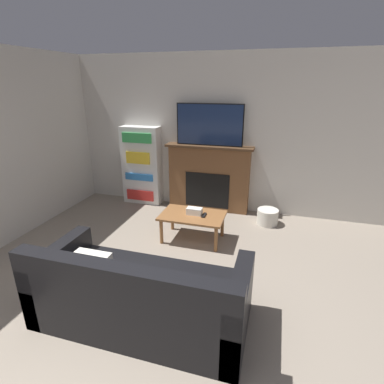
% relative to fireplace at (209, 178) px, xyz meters
% --- Properties ---
extents(wall_back, '(6.25, 0.06, 2.70)m').
position_rel_fireplace_xyz_m(wall_back, '(0.12, 0.14, 0.75)').
color(wall_back, beige).
rests_on(wall_back, ground_plane).
extents(wall_side, '(0.06, 4.80, 2.70)m').
position_rel_fireplace_xyz_m(wall_side, '(-2.53, -1.79, 0.75)').
color(wall_side, beige).
rests_on(wall_side, ground_plane).
extents(fireplace, '(1.55, 0.28, 1.19)m').
position_rel_fireplace_xyz_m(fireplace, '(0.00, 0.00, 0.00)').
color(fireplace, brown).
rests_on(fireplace, ground_plane).
extents(tv, '(1.15, 0.03, 0.70)m').
position_rel_fireplace_xyz_m(tv, '(0.00, -0.02, 0.94)').
color(tv, black).
rests_on(tv, fireplace).
extents(couch, '(2.02, 0.93, 0.85)m').
position_rel_fireplace_xyz_m(couch, '(0.03, -2.92, -0.31)').
color(couch, black).
rests_on(couch, ground_plane).
extents(coffee_table, '(0.93, 0.59, 0.41)m').
position_rel_fireplace_xyz_m(coffee_table, '(0.05, -1.21, -0.24)').
color(coffee_table, brown).
rests_on(coffee_table, ground_plane).
extents(tissue_box, '(0.22, 0.12, 0.10)m').
position_rel_fireplace_xyz_m(tissue_box, '(0.07, -1.20, -0.14)').
color(tissue_box, white).
rests_on(tissue_box, coffee_table).
extents(remote_control, '(0.04, 0.15, 0.02)m').
position_rel_fireplace_xyz_m(remote_control, '(0.22, -1.21, -0.18)').
color(remote_control, black).
rests_on(remote_control, coffee_table).
extents(bookshelf, '(0.73, 0.29, 1.47)m').
position_rel_fireplace_xyz_m(bookshelf, '(-1.30, -0.02, 0.13)').
color(bookshelf, white).
rests_on(bookshelf, ground_plane).
extents(storage_basket, '(0.34, 0.34, 0.25)m').
position_rel_fireplace_xyz_m(storage_basket, '(1.09, -0.35, -0.47)').
color(storage_basket, silver).
rests_on(storage_basket, ground_plane).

